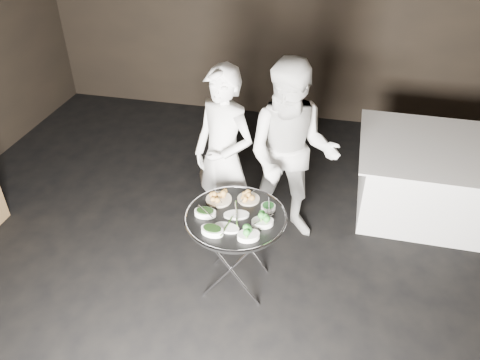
% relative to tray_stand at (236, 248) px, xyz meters
% --- Properties ---
extents(floor, '(6.00, 7.00, 0.05)m').
position_rel_tray_stand_xyz_m(floor, '(-0.22, -0.32, -0.42)').
color(floor, black).
rests_on(floor, ground).
extents(wall_back, '(6.00, 0.05, 3.00)m').
position_rel_tray_stand_xyz_m(wall_back, '(-0.22, 3.21, 1.11)').
color(wall_back, black).
rests_on(wall_back, floor).
extents(tray_stand, '(0.48, 0.40, 0.70)m').
position_rel_tray_stand_xyz_m(tray_stand, '(0.00, 0.00, 0.00)').
color(tray_stand, silver).
rests_on(tray_stand, floor).
extents(serving_tray, '(0.77, 0.77, 0.04)m').
position_rel_tray_stand_xyz_m(serving_tray, '(0.00, 0.00, 0.32)').
color(serving_tray, black).
rests_on(serving_tray, tray_stand).
extents(potato_plate_a, '(0.20, 0.20, 0.07)m').
position_rel_tray_stand_xyz_m(potato_plate_a, '(-0.17, 0.16, 0.36)').
color(potato_plate_a, beige).
rests_on(potato_plate_a, serving_tray).
extents(potato_plate_b, '(0.18, 0.18, 0.06)m').
position_rel_tray_stand_xyz_m(potato_plate_b, '(0.05, 0.22, 0.36)').
color(potato_plate_b, beige).
rests_on(potato_plate_b, serving_tray).
extents(greens_bowl, '(0.11, 0.11, 0.06)m').
position_rel_tray_stand_xyz_m(greens_bowl, '(0.22, 0.13, 0.36)').
color(greens_bowl, silver).
rests_on(greens_bowl, serving_tray).
extents(asparagus_plate_a, '(0.21, 0.15, 0.04)m').
position_rel_tray_stand_xyz_m(asparagus_plate_a, '(0.01, 0.01, 0.34)').
color(asparagus_plate_a, silver).
rests_on(asparagus_plate_a, serving_tray).
extents(asparagus_plate_b, '(0.20, 0.13, 0.04)m').
position_rel_tray_stand_xyz_m(asparagus_plate_b, '(-0.03, -0.15, 0.34)').
color(asparagus_plate_b, silver).
rests_on(asparagus_plate_b, serving_tray).
extents(spinach_bowl_a, '(0.17, 0.11, 0.07)m').
position_rel_tray_stand_xyz_m(spinach_bowl_a, '(-0.22, -0.04, 0.36)').
color(spinach_bowl_a, silver).
rests_on(spinach_bowl_a, serving_tray).
extents(spinach_bowl_b, '(0.18, 0.13, 0.07)m').
position_rel_tray_stand_xyz_m(spinach_bowl_b, '(-0.12, -0.22, 0.36)').
color(spinach_bowl_b, silver).
rests_on(spinach_bowl_b, serving_tray).
extents(broccoli_bowl_a, '(0.19, 0.16, 0.07)m').
position_rel_tray_stand_xyz_m(broccoli_bowl_a, '(0.21, -0.05, 0.36)').
color(broccoli_bowl_a, silver).
rests_on(broccoli_bowl_a, serving_tray).
extents(broccoli_bowl_b, '(0.20, 0.17, 0.07)m').
position_rel_tray_stand_xyz_m(broccoli_bowl_b, '(0.14, -0.22, 0.36)').
color(broccoli_bowl_b, silver).
rests_on(broccoli_bowl_b, serving_tray).
extents(serving_utensils, '(0.58, 0.42, 0.01)m').
position_rel_tray_stand_xyz_m(serving_utensils, '(0.02, 0.07, 0.38)').
color(serving_utensils, silver).
rests_on(serving_utensils, serving_tray).
extents(waiter_left, '(0.70, 0.60, 1.63)m').
position_rel_tray_stand_xyz_m(waiter_left, '(-0.25, 0.64, 0.42)').
color(waiter_left, silver).
rests_on(waiter_left, floor).
extents(waiter_right, '(0.83, 0.65, 1.68)m').
position_rel_tray_stand_xyz_m(waiter_right, '(0.31, 0.77, 0.45)').
color(waiter_right, silver).
rests_on(waiter_right, floor).
extents(dining_table, '(1.27, 1.27, 0.72)m').
position_rel_tray_stand_xyz_m(dining_table, '(1.53, 1.41, -0.03)').
color(dining_table, white).
rests_on(dining_table, floor).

